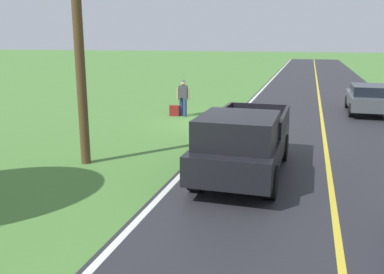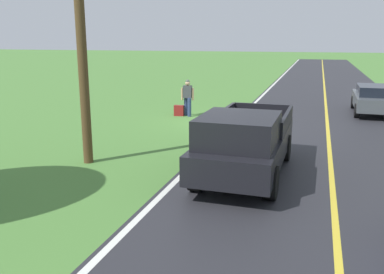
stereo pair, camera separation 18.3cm
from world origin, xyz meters
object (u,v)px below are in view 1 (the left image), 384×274
object	(u,v)px
suitcase_carried	(174,111)
hitchhiker_walking	(183,96)
sedan_near_oncoming	(368,98)
pickup_truck_passing	(243,141)
utility_pole_roadside	(78,29)

from	to	relation	value
suitcase_carried	hitchhiker_walking	bearing A→B (deg)	100.86
suitcase_carried	sedan_near_oncoming	size ratio (longest dim) A/B	0.12
pickup_truck_passing	sedan_near_oncoming	xyz separation A→B (m)	(-4.49, -11.32, -0.21)
hitchhiker_walking	suitcase_carried	size ratio (longest dim) A/B	3.40
sedan_near_oncoming	suitcase_carried	bearing A→B (deg)	20.19
hitchhiker_walking	pickup_truck_passing	xyz separation A→B (m)	(-4.13, 8.12, -0.01)
hitchhiker_walking	utility_pole_roadside	distance (m)	8.72
hitchhiker_walking	utility_pole_roadside	bearing A→B (deg)	86.03
pickup_truck_passing	sedan_near_oncoming	distance (m)	12.18
suitcase_carried	utility_pole_roadside	world-z (taller)	utility_pole_roadside
sedan_near_oncoming	utility_pole_roadside	xyz separation A→B (m)	(9.19, 11.40, 3.13)
pickup_truck_passing	utility_pole_roadside	xyz separation A→B (m)	(4.70, 0.08, 2.92)
hitchhiker_walking	pickup_truck_passing	size ratio (longest dim) A/B	0.32
hitchhiker_walking	sedan_near_oncoming	bearing A→B (deg)	-159.63
hitchhiker_walking	pickup_truck_passing	bearing A→B (deg)	116.97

